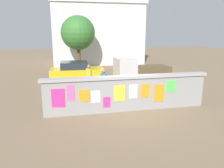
# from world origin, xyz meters

# --- Properties ---
(ground) EXTENTS (60.00, 60.00, 0.00)m
(ground) POSITION_xyz_m (0.00, 8.00, 0.00)
(ground) COLOR #7A664C
(poster_wall) EXTENTS (7.57, 0.42, 1.62)m
(poster_wall) POSITION_xyz_m (-0.01, -0.00, 0.83)
(poster_wall) COLOR gray
(poster_wall) RESTS_ON ground
(auto_rickshaw_truck) EXTENTS (3.68, 1.72, 1.85)m
(auto_rickshaw_truck) POSITION_xyz_m (2.11, 4.49, 0.90)
(auto_rickshaw_truck) COLOR black
(auto_rickshaw_truck) RESTS_ON ground
(car_parked) EXTENTS (3.85, 1.82, 1.40)m
(car_parked) POSITION_xyz_m (-1.87, 6.81, 0.73)
(car_parked) COLOR black
(car_parked) RESTS_ON ground
(motorcycle) EXTENTS (1.88, 0.67, 0.87)m
(motorcycle) POSITION_xyz_m (-2.37, 2.07, 0.46)
(motorcycle) COLOR black
(motorcycle) RESTS_ON ground
(bicycle_near) EXTENTS (1.65, 0.61, 0.95)m
(bicycle_near) POSITION_xyz_m (0.59, 1.47, 0.36)
(bicycle_near) COLOR black
(bicycle_near) RESTS_ON ground
(person_walking) EXTENTS (0.46, 0.46, 1.62)m
(person_walking) POSITION_xyz_m (-0.76, 1.88, 0.99)
(person_walking) COLOR #3F994C
(person_walking) RESTS_ON ground
(person_bystander) EXTENTS (0.36, 0.36, 1.62)m
(person_bystander) POSITION_xyz_m (-1.32, 3.61, 0.99)
(person_bystander) COLOR purple
(person_bystander) RESTS_ON ground
(tree_roadside) EXTENTS (3.08, 3.08, 4.92)m
(tree_roadside) POSITION_xyz_m (-1.34, 11.43, 3.36)
(tree_roadside) COLOR brown
(tree_roadside) RESTS_ON ground
(building_background) EXTENTS (9.88, 7.00, 6.79)m
(building_background) POSITION_xyz_m (1.07, 16.79, 3.41)
(building_background) COLOR silver
(building_background) RESTS_ON ground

